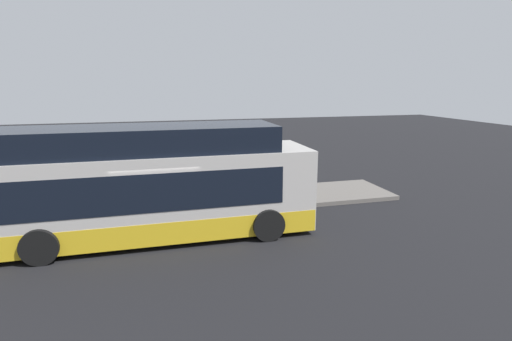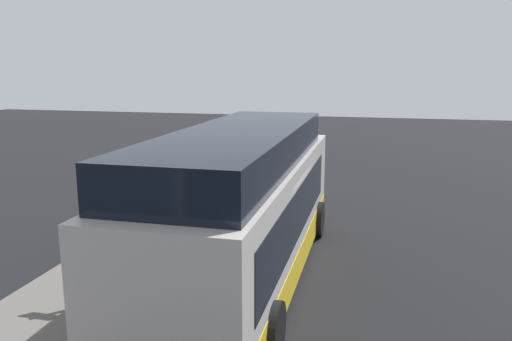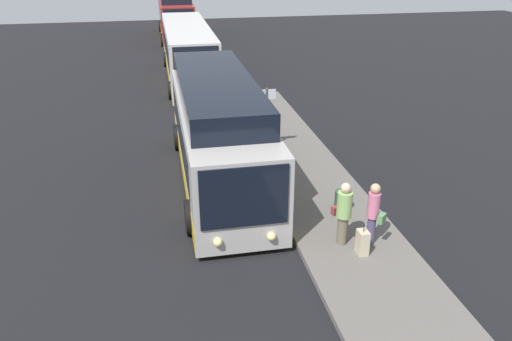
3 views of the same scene
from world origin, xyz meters
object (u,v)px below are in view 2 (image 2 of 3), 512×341
bus_lead (244,213)px  passenger_waiting (188,176)px  passenger_boarding (207,179)px  suitcase (204,192)px  sign_post (122,226)px  trash_bin (171,210)px

bus_lead → passenger_waiting: (5.31, 3.44, -0.43)m
bus_lead → passenger_boarding: bearing=27.6°
passenger_waiting → suitcase: bearing=2.0°
sign_post → trash_bin: bearing=13.1°
passenger_boarding → sign_post: sign_post is taller
passenger_waiting → trash_bin: 2.03m
passenger_boarding → sign_post: bearing=75.1°
passenger_boarding → passenger_waiting: bearing=-33.6°
trash_bin → passenger_boarding: bearing=-20.1°
suitcase → trash_bin: bearing=173.1°
passenger_waiting → trash_bin: bearing=-127.8°
bus_lead → suitcase: 6.55m
sign_post → passenger_waiting: bearing=10.8°
sign_post → trash_bin: size_ratio=3.84×
bus_lead → passenger_boarding: 5.79m
trash_bin → suitcase: bearing=-6.9°
suitcase → passenger_waiting: bearing=134.0°
passenger_waiting → sign_post: sign_post is taller
bus_lead → sign_post: bus_lead is taller
bus_lead → passenger_boarding: size_ratio=5.59×
passenger_boarding → passenger_waiting: 0.79m
passenger_waiting → trash_bin: size_ratio=2.78×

